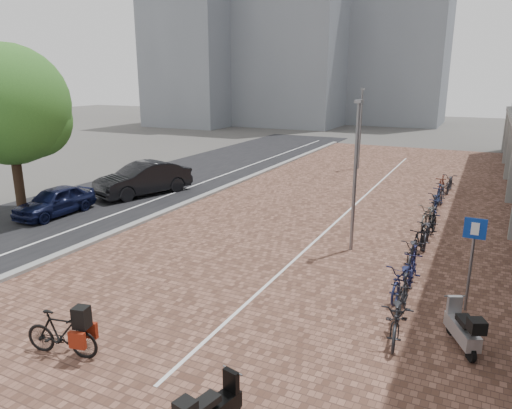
# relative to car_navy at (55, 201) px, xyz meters

# --- Properties ---
(ground) EXTENTS (140.00, 140.00, 0.00)m
(ground) POSITION_rel_car_navy_xyz_m (9.26, -4.78, -0.64)
(ground) COLOR #474442
(ground) RESTS_ON ground
(plaza_brick) EXTENTS (14.50, 42.00, 0.04)m
(plaza_brick) POSITION_rel_car_navy_xyz_m (11.26, 7.22, -0.63)
(plaza_brick) COLOR brown
(plaza_brick) RESTS_ON ground
(street_asphalt) EXTENTS (8.00, 50.00, 0.03)m
(street_asphalt) POSITION_rel_car_navy_xyz_m (0.26, 7.22, -0.64)
(street_asphalt) COLOR black
(street_asphalt) RESTS_ON ground
(curb) EXTENTS (0.35, 42.00, 0.14)m
(curb) POSITION_rel_car_navy_xyz_m (4.16, 7.22, -0.57)
(curb) COLOR gray
(curb) RESTS_ON ground
(lane_line) EXTENTS (0.12, 44.00, 0.00)m
(lane_line) POSITION_rel_car_navy_xyz_m (2.26, 7.22, -0.62)
(lane_line) COLOR white
(lane_line) RESTS_ON street_asphalt
(parking_line) EXTENTS (0.10, 30.00, 0.00)m
(parking_line) POSITION_rel_car_navy_xyz_m (11.46, 7.22, -0.61)
(parking_line) COLOR white
(parking_line) RESTS_ON plaza_brick
(bg_towers) EXTENTS (33.00, 23.00, 32.00)m
(bg_towers) POSITION_rel_car_navy_xyz_m (-5.08, 44.16, 13.32)
(bg_towers) COLOR gray
(bg_towers) RESTS_ON ground
(car_navy) EXTENTS (1.56, 3.79, 1.28)m
(car_navy) POSITION_rel_car_navy_xyz_m (0.00, 0.00, 0.00)
(car_navy) COLOR black
(car_navy) RESTS_ON ground
(car_dark) EXTENTS (3.29, 5.36, 1.67)m
(car_dark) POSITION_rel_car_navy_xyz_m (1.03, 4.75, 0.19)
(car_dark) COLOR black
(car_dark) RESTS_ON ground
(hero_bike) EXTENTS (1.82, 0.83, 1.24)m
(hero_bike) POSITION_rel_car_navy_xyz_m (8.94, -7.74, -0.09)
(hero_bike) COLOR black
(hero_bike) RESTS_ON ground
(scooter_front) EXTENTS (1.09, 1.58, 1.05)m
(scooter_front) POSITION_rel_car_navy_xyz_m (16.76, -3.58, -0.12)
(scooter_front) COLOR #B5B5BB
(scooter_front) RESTS_ON ground
(scooter_mid) EXTENTS (0.76, 1.51, 0.99)m
(scooter_mid) POSITION_rel_car_navy_xyz_m (13.11, -8.32, -0.15)
(scooter_mid) COLOR black
(scooter_mid) RESTS_ON ground
(parking_sign) EXTENTS (0.53, 0.09, 2.54)m
(parking_sign) POSITION_rel_car_navy_xyz_m (16.76, -1.65, 1.07)
(parking_sign) COLOR slate
(parking_sign) RESTS_ON ground
(lamp_near) EXTENTS (0.12, 0.12, 5.15)m
(lamp_near) POSITION_rel_car_navy_xyz_m (12.89, 1.45, 1.93)
(lamp_near) COLOR slate
(lamp_near) RESTS_ON ground
(lamp_far) EXTENTS (0.12, 0.12, 5.17)m
(lamp_far) POSITION_rel_car_navy_xyz_m (9.26, 16.68, 1.94)
(lamp_far) COLOR gray
(lamp_far) RESTS_ON ground
(street_tree) EXTENTS (5.03, 5.03, 7.32)m
(street_tree) POSITION_rel_car_navy_xyz_m (-1.25, -0.48, 4.01)
(street_tree) COLOR #382619
(street_tree) RESTS_ON ground
(bike_row) EXTENTS (1.30, 18.11, 1.05)m
(bike_row) POSITION_rel_car_navy_xyz_m (15.14, 4.27, -0.12)
(bike_row) COLOR black
(bike_row) RESTS_ON ground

